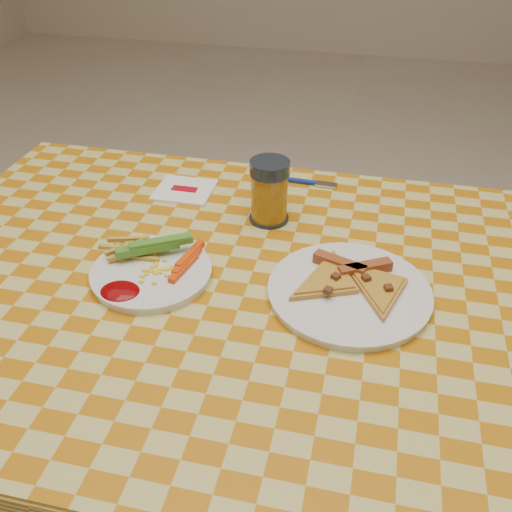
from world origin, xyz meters
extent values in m
cylinder|color=silver|center=(-0.54, 0.34, 0.35)|extent=(0.06, 0.06, 0.71)
cylinder|color=silver|center=(0.54, 0.34, 0.35)|extent=(0.06, 0.06, 0.71)
cube|color=brown|center=(0.00, 0.00, 0.73)|extent=(1.20, 0.80, 0.04)
cylinder|color=white|center=(-0.17, -0.02, 0.76)|extent=(0.21, 0.21, 0.01)
cylinder|color=white|center=(0.17, 0.01, 0.76)|extent=(0.28, 0.28, 0.01)
cube|color=#296B11|center=(-0.17, 0.02, 0.79)|extent=(0.11, 0.09, 0.02)
cube|color=#E63F0A|center=(-0.11, 0.01, 0.78)|extent=(0.07, 0.09, 0.02)
ellipsoid|color=#720204|center=(-0.20, -0.08, 0.77)|extent=(0.07, 0.06, 0.01)
cube|color=#A14F24|center=(0.15, 0.06, 0.78)|extent=(0.10, 0.05, 0.02)
cube|color=#A14F24|center=(0.19, 0.05, 0.78)|extent=(0.09, 0.06, 0.02)
cylinder|color=black|center=(-0.01, 0.21, 0.76)|extent=(0.08, 0.08, 0.01)
cylinder|color=#996410|center=(-0.01, 0.21, 0.81)|extent=(0.07, 0.07, 0.10)
cylinder|color=black|center=(-0.01, 0.21, 0.87)|extent=(0.08, 0.08, 0.03)
cube|color=white|center=(-0.21, 0.28, 0.76)|extent=(0.12, 0.11, 0.01)
cube|color=#A50915|center=(-0.21, 0.28, 0.76)|extent=(0.06, 0.02, 0.00)
cube|color=navy|center=(0.01, 0.37, 0.76)|extent=(0.10, 0.02, 0.01)
cube|color=silver|center=(0.09, 0.37, 0.76)|extent=(0.05, 0.02, 0.00)
camera|label=1|loc=(0.18, -0.74, 1.36)|focal=40.00mm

